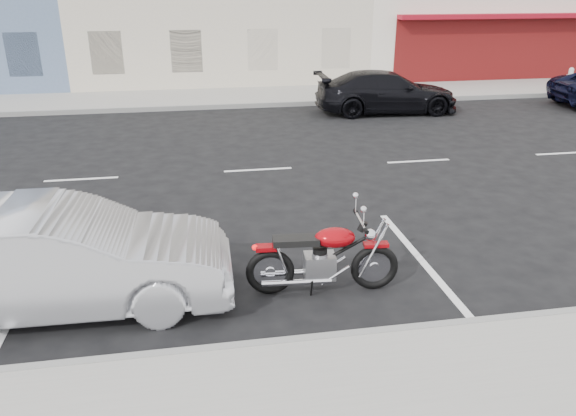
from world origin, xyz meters
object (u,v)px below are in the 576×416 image
(sedan_silver, at_px, (62,259))
(car_far, at_px, (386,92))
(fire_hydrant, at_px, (571,76))
(motorcycle, at_px, (377,258))

(sedan_silver, bearing_deg, car_far, -35.68)
(fire_hydrant, xyz_separation_m, sedan_silver, (-17.28, -14.02, 0.20))
(fire_hydrant, relative_size, motorcycle, 0.33)
(fire_hydrant, relative_size, car_far, 0.15)
(car_far, bearing_deg, sedan_silver, 145.67)
(fire_hydrant, distance_m, motorcycle, 19.30)
(fire_hydrant, distance_m, car_far, 9.46)
(fire_hydrant, height_order, motorcycle, motorcycle)
(sedan_silver, bearing_deg, fire_hydrant, -49.59)
(car_far, bearing_deg, motorcycle, 162.99)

